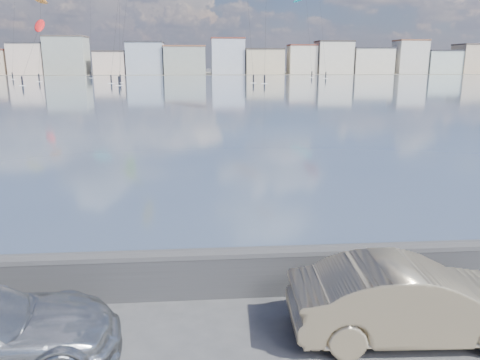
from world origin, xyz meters
TOP-DOWN VIEW (x-y plane):
  - bay_water at (0.00, 91.50)m, footprint 500.00×177.00m
  - far_shore_strip at (0.00, 200.00)m, footprint 500.00×60.00m
  - seawall at (0.00, 2.70)m, footprint 400.00×0.36m
  - far_buildings at (1.31, 186.00)m, footprint 240.79×13.26m
  - car_champagne at (3.81, 0.91)m, footprint 4.36×1.69m
  - kitesurfer_12 at (-35.76, 106.86)m, footprint 4.08×15.05m
  - kitesurfer_13 at (-40.64, 125.29)m, footprint 2.75×13.26m

SIDE VIEW (x-z plane):
  - bay_water at x=0.00m, z-range 0.01..0.01m
  - far_shore_strip at x=0.00m, z-range 0.01..0.01m
  - seawall at x=0.00m, z-range 0.04..1.12m
  - car_champagne at x=3.81m, z-range 0.00..1.41m
  - far_buildings at x=1.31m, z-range -1.27..13.33m
  - kitesurfer_12 at x=-35.76m, z-range 5.05..19.95m
  - kitesurfer_13 at x=-40.64m, z-range 9.25..30.09m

